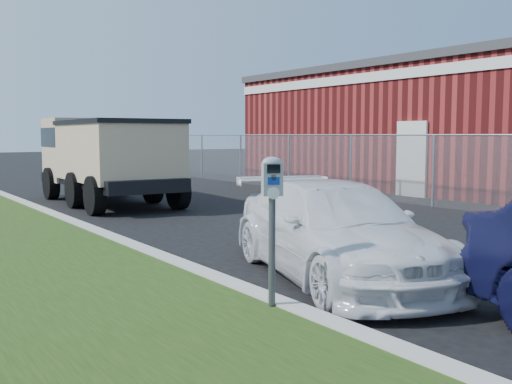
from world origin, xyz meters
TOP-DOWN VIEW (x-y plane):
  - ground at (0.00, 0.00)m, footprint 120.00×120.00m
  - chainlink_fence at (6.00, 7.00)m, footprint 0.06×30.06m
  - brick_building at (12.00, 8.00)m, footprint 9.20×14.20m
  - parking_meter at (-2.75, -1.28)m, footprint 0.24×0.20m
  - white_wagon at (-1.08, -0.27)m, footprint 2.77×4.45m
  - dump_truck at (-0.53, 9.43)m, footprint 2.47×5.86m

SIDE VIEW (x-z plane):
  - ground at x=0.00m, z-range 0.00..0.00m
  - white_wagon at x=-1.08m, z-range 0.00..1.20m
  - parking_meter at x=-2.75m, z-range 0.46..1.92m
  - chainlink_fence at x=6.00m, z-range -13.74..16.26m
  - dump_truck at x=-0.53m, z-range 0.14..2.41m
  - brick_building at x=12.00m, z-range 0.04..4.21m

